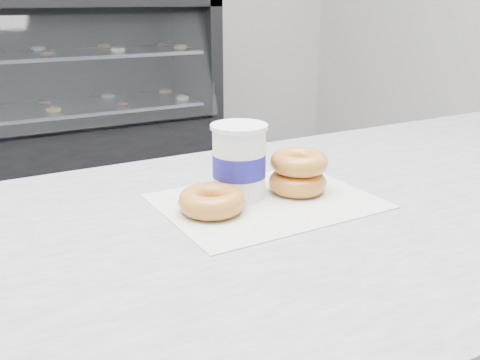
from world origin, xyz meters
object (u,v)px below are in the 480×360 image
Objects in this scene: donut_single at (212,201)px; coffee_cup at (239,161)px; display_case at (16,127)px; donut_stack at (298,172)px.

coffee_cup is (0.07, 0.04, 0.04)m from donut_single.
display_case reaches higher than donut_stack.
coffee_cup reaches higher than donut_stack.
donut_stack is (0.17, 0.01, 0.02)m from donut_single.
donut_stack is at bearing 4.40° from donut_single.
display_case is 2.70m from donut_stack.
display_case reaches higher than coffee_cup.
display_case is 2.70m from donut_single.
display_case is 20.69× the size of donut_stack.
display_case is 19.23× the size of coffee_cup.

